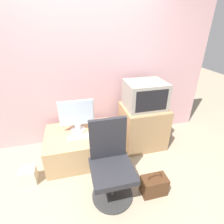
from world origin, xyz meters
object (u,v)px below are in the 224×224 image
Objects in this scene: mouse at (97,135)px; office_chair at (111,166)px; handbag at (154,185)px; main_monitor at (77,116)px; keyboard at (81,137)px; crt_tv at (145,95)px; cardboard_box_lower at (28,176)px.

office_chair is (0.05, -0.64, -0.03)m from mouse.
mouse is 0.17× the size of handbag.
main_monitor is 1.41× the size of keyboard.
main_monitor is at bearing 110.24° from office_chair.
main_monitor is at bearing 140.42° from mouse.
office_chair is at bearing 164.31° from handbag.
crt_tv reaches higher than office_chair.
main_monitor is at bearing -178.71° from crt_tv.
cardboard_box_lower is (-0.73, -0.44, -0.58)m from main_monitor.
keyboard is 0.86m from cardboard_box_lower.
crt_tv is 2.73× the size of cardboard_box_lower.
crt_tv is at bearing 11.59° from keyboard.
main_monitor is 0.52× the size of office_chair.
handbag is (0.82, -0.81, -0.32)m from keyboard.
mouse is 1.07m from cardboard_box_lower.
main_monitor is 1.11m from crt_tv.
office_chair is 4.45× the size of cardboard_box_lower.
keyboard is 1.19m from crt_tv.
crt_tv is 2.04m from cardboard_box_lower.
main_monitor is 1.42m from handbag.
office_chair reaches higher than main_monitor.
office_chair is 1.17m from cardboard_box_lower.
cardboard_box_lower is (-0.99, -0.23, -0.35)m from mouse.
office_chair is at bearing -85.14° from mouse.
mouse is 0.10× the size of crt_tv.
crt_tv is at bearing 1.29° from main_monitor.
main_monitor is at bearing 95.76° from keyboard.
main_monitor is 0.41m from mouse.
keyboard is 1.03× the size of handbag.
keyboard reaches higher than cardboard_box_lower.
keyboard is at bearing -84.24° from main_monitor.
mouse reaches higher than handbag.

